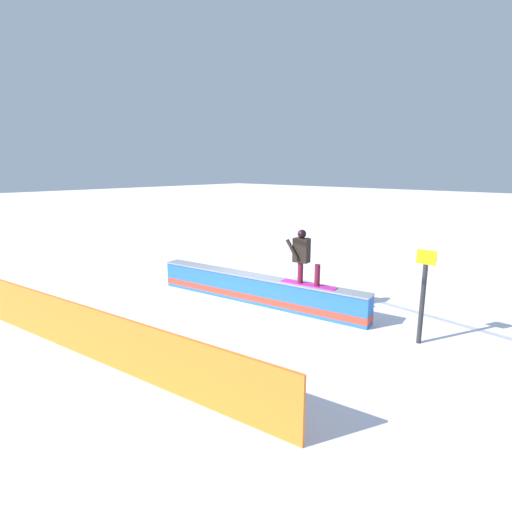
{
  "coord_description": "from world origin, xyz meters",
  "views": [
    {
      "loc": [
        -7.23,
        7.99,
        3.72
      ],
      "look_at": [
        -0.8,
        0.88,
        1.6
      ],
      "focal_mm": 28.25,
      "sensor_mm": 36.0,
      "label": 1
    }
  ],
  "objects": [
    {
      "name": "trail_marker",
      "position": [
        -4.4,
        -0.39,
        1.1
      ],
      "size": [
        0.4,
        0.1,
        2.05
      ],
      "color": "#262628",
      "rests_on": "ground_plane"
    },
    {
      "name": "snowboarder",
      "position": [
        -1.43,
        -0.21,
        1.53
      ],
      "size": [
        1.53,
        0.53,
        1.4
      ],
      "color": "#C51D94",
      "rests_on": "grind_box"
    },
    {
      "name": "safety_fence",
      "position": [
        0.0,
        4.68,
        0.54
      ],
      "size": [
        9.01,
        1.39,
        1.08
      ],
      "primitive_type": "cube",
      "rotation": [
        0.0,
        0.0,
        0.15
      ],
      "color": "orange",
      "rests_on": "ground_plane"
    },
    {
      "name": "ground_plane",
      "position": [
        0.0,
        0.0,
        0.0
      ],
      "size": [
        120.0,
        120.0,
        0.0
      ],
      "primitive_type": "plane",
      "color": "white"
    },
    {
      "name": "grind_box",
      "position": [
        0.0,
        0.0,
        0.36
      ],
      "size": [
        6.51,
        1.43,
        0.78
      ],
      "color": "blue",
      "rests_on": "ground_plane"
    }
  ]
}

